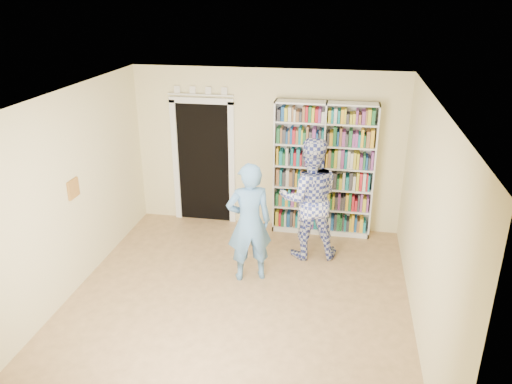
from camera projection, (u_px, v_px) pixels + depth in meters
The scene contains 11 objects.
floor at pixel (236, 304), 6.57m from camera, with size 5.00×5.00×0.00m, color olive.
ceiling at pixel (233, 100), 5.55m from camera, with size 5.00×5.00×0.00m, color white.
wall_back at pixel (267, 150), 8.34m from camera, with size 4.50×4.50×0.00m, color beige.
wall_left at pixel (65, 198), 6.43m from camera, with size 5.00×5.00×0.00m, color beige.
wall_right at pixel (427, 225), 5.69m from camera, with size 5.00×5.00×0.00m, color beige.
bookshelf at pixel (323, 169), 8.13m from camera, with size 1.62×0.30×2.23m.
doorway at pixel (204, 157), 8.57m from camera, with size 1.10×0.08×2.43m.
wall_art at pixel (73, 189), 6.59m from camera, with size 0.03×0.25×0.25m, color brown.
man_blue at pixel (249, 223), 6.86m from camera, with size 0.63×0.41×1.73m, color #568ABF.
man_plaid at pixel (309, 199), 7.45m from camera, with size 0.92×0.71×1.89m, color #2F3B92.
paper_sheet at pixel (314, 203), 7.24m from camera, with size 0.20×0.01×0.29m, color white.
Camera 1 is at (1.24, -5.40, 3.85)m, focal length 35.00 mm.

